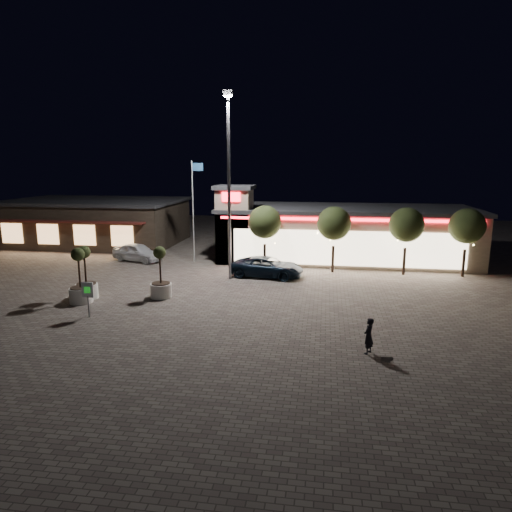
# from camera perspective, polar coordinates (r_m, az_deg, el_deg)

# --- Properties ---
(ground) EXTENTS (90.00, 90.00, 0.00)m
(ground) POSITION_cam_1_polar(r_m,az_deg,el_deg) (24.68, -11.74, -7.16)
(ground) COLOR #6C6157
(ground) RESTS_ON ground
(retail_building) EXTENTS (20.40, 8.40, 6.10)m
(retail_building) POSITION_cam_1_polar(r_m,az_deg,el_deg) (38.10, 10.32, 2.92)
(retail_building) COLOR tan
(retail_building) RESTS_ON ground
(restaurant_building) EXTENTS (16.40, 11.00, 4.30)m
(restaurant_building) POSITION_cam_1_polar(r_m,az_deg,el_deg) (47.78, -19.34, 4.12)
(restaurant_building) COLOR #382D23
(restaurant_building) RESTS_ON ground
(floodlight_pole) EXTENTS (0.60, 0.40, 12.38)m
(floodlight_pole) POSITION_cam_1_polar(r_m,az_deg,el_deg) (30.54, -3.41, 10.04)
(floodlight_pole) COLOR gray
(floodlight_pole) RESTS_ON ground
(flagpole) EXTENTS (0.95, 0.10, 8.00)m
(flagpole) POSITION_cam_1_polar(r_m,az_deg,el_deg) (36.47, -7.76, 6.63)
(flagpole) COLOR white
(flagpole) RESTS_ON ground
(string_tree_a) EXTENTS (2.42, 2.42, 4.79)m
(string_tree_a) POSITION_cam_1_polar(r_m,az_deg,el_deg) (33.41, 1.11, 4.24)
(string_tree_a) COLOR #332319
(string_tree_a) RESTS_ON ground
(string_tree_b) EXTENTS (2.42, 2.42, 4.79)m
(string_tree_b) POSITION_cam_1_polar(r_m,az_deg,el_deg) (33.13, 9.73, 4.02)
(string_tree_b) COLOR #332319
(string_tree_b) RESTS_ON ground
(string_tree_c) EXTENTS (2.42, 2.42, 4.79)m
(string_tree_c) POSITION_cam_1_polar(r_m,az_deg,el_deg) (33.59, 18.30, 3.70)
(string_tree_c) COLOR #332319
(string_tree_c) RESTS_ON ground
(string_tree_d) EXTENTS (2.42, 2.42, 4.79)m
(string_tree_d) POSITION_cam_1_polar(r_m,az_deg,el_deg) (34.49, 24.88, 3.40)
(string_tree_d) COLOR #332319
(string_tree_d) RESTS_ON ground
(pickup_truck) EXTENTS (5.29, 2.98, 1.39)m
(pickup_truck) POSITION_cam_1_polar(r_m,az_deg,el_deg) (31.81, 1.43, -1.37)
(pickup_truck) COLOR black
(pickup_truck) RESTS_ON ground
(white_sedan) EXTENTS (4.62, 2.97, 1.46)m
(white_sedan) POSITION_cam_1_polar(r_m,az_deg,el_deg) (38.06, -14.59, 0.46)
(white_sedan) COLOR silver
(white_sedan) RESTS_ON ground
(pedestrian) EXTENTS (0.60, 0.67, 1.54)m
(pedestrian) POSITION_cam_1_polar(r_m,az_deg,el_deg) (19.79, 13.90, -9.67)
(pedestrian) COLOR black
(pedestrian) RESTS_ON ground
(dog) EXTENTS (0.46, 0.27, 0.25)m
(dog) POSITION_cam_1_polar(r_m,az_deg,el_deg) (19.12, 16.15, -12.28)
(dog) COLOR #59514C
(dog) RESTS_ON ground
(planter_left) EXTENTS (1.28, 1.28, 3.14)m
(planter_left) POSITION_cam_1_polar(r_m,az_deg,el_deg) (28.53, -20.46, -3.08)
(planter_left) COLOR silver
(planter_left) RESTS_ON ground
(planter_mid) EXTENTS (1.29, 1.29, 3.18)m
(planter_mid) POSITION_cam_1_polar(r_m,az_deg,el_deg) (27.74, -21.10, -3.50)
(planter_mid) COLOR silver
(planter_mid) RESTS_ON ground
(planter_right) EXTENTS (1.25, 1.25, 3.07)m
(planter_right) POSITION_cam_1_polar(r_m,az_deg,el_deg) (27.47, -11.82, -3.17)
(planter_right) COLOR silver
(planter_right) RESTS_ON ground
(valet_sign) EXTENTS (0.62, 0.09, 1.87)m
(valet_sign) POSITION_cam_1_polar(r_m,az_deg,el_deg) (24.91, -20.30, -4.34)
(valet_sign) COLOR gray
(valet_sign) RESTS_ON ground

